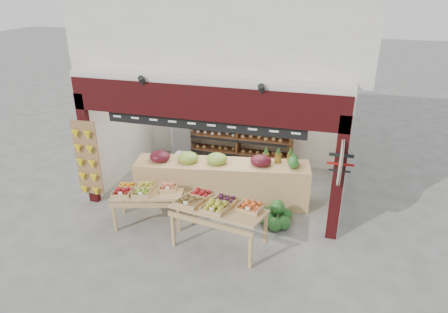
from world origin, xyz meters
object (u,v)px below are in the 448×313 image
display_table_right (217,206)px  watermelon_pile (275,217)px  cardboard_stack (191,167)px  mid_counter (221,181)px  refrigerator (186,132)px  display_table_left (143,192)px  back_shelving (239,126)px

display_table_right → watermelon_pile: (1.02, 0.95, -0.66)m
cardboard_stack → watermelon_pile: (2.57, -1.76, -0.04)m
cardboard_stack → display_table_right: display_table_right is taller
cardboard_stack → mid_counter: size_ratio=0.23×
refrigerator → display_table_left: refrigerator is taller
refrigerator → display_table_left: 3.40m
refrigerator → display_table_left: (0.31, -3.38, -0.11)m
back_shelving → cardboard_stack: 1.76m
mid_counter → watermelon_pile: (1.39, -0.64, -0.35)m
display_table_right → watermelon_pile: bearing=43.1°
back_shelving → cardboard_stack: bearing=-133.8°
back_shelving → refrigerator: 1.57m
refrigerator → watermelon_pile: 4.17m
back_shelving → watermelon_pile: bearing=-62.0°
watermelon_pile → cardboard_stack: bearing=145.7°
mid_counter → display_table_right: mid_counter is taller
back_shelving → display_table_right: 3.85m
watermelon_pile → mid_counter: bearing=155.3°
cardboard_stack → refrigerator: bearing=116.2°
back_shelving → mid_counter: (0.12, -2.21, -0.57)m
watermelon_pile → refrigerator: bearing=138.0°
back_shelving → watermelon_pile: (1.52, -2.86, -0.92)m
refrigerator → mid_counter: refrigerator is taller
back_shelving → display_table_right: size_ratio=1.61×
cardboard_stack → watermelon_pile: size_ratio=1.29×
display_table_left → watermelon_pile: (2.75, 0.63, -0.53)m
refrigerator → display_table_right: refrigerator is taller
mid_counter → display_table_right: size_ratio=2.19×
back_shelving → mid_counter: back_shelving is taller
refrigerator → cardboard_stack: (0.49, -1.00, -0.60)m
back_shelving → watermelon_pile: back_shelving is taller
display_table_right → mid_counter: bearing=103.4°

